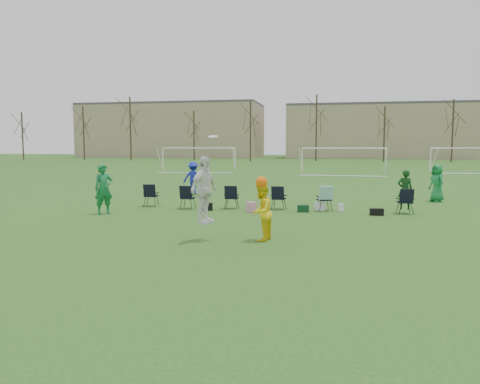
% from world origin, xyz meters
% --- Properties ---
extents(ground, '(260.00, 260.00, 0.00)m').
position_xyz_m(ground, '(0.00, 0.00, 0.00)').
color(ground, '#284E18').
rests_on(ground, ground).
extents(fielder_green_near, '(0.82, 0.82, 1.92)m').
position_xyz_m(fielder_green_near, '(-5.34, 5.66, 0.96)').
color(fielder_green_near, '#136E39').
rests_on(fielder_green_near, ground).
extents(fielder_blue, '(1.19, 0.76, 1.74)m').
position_xyz_m(fielder_blue, '(-4.31, 13.86, 0.87)').
color(fielder_blue, '#1623AB').
rests_on(fielder_blue, ground).
extents(fielder_green_far, '(0.89, 1.02, 1.75)m').
position_xyz_m(fielder_green_far, '(8.01, 12.45, 0.88)').
color(fielder_green_far, '#15773A').
rests_on(fielder_green_far, ground).
extents(center_contest, '(2.30, 1.33, 2.89)m').
position_xyz_m(center_contest, '(0.53, 1.66, 1.14)').
color(center_contest, white).
rests_on(center_contest, ground).
extents(sideline_setup, '(11.12, 1.57, 1.68)m').
position_xyz_m(sideline_setup, '(1.12, 8.11, 0.51)').
color(sideline_setup, '#0F3913').
rests_on(sideline_setup, ground).
extents(goal_left, '(7.39, 0.76, 2.46)m').
position_xyz_m(goal_left, '(-10.00, 34.00, 1.92)').
color(goal_left, white).
rests_on(goal_left, ground).
extents(goal_mid, '(7.40, 0.63, 2.46)m').
position_xyz_m(goal_mid, '(4.00, 32.00, 1.92)').
color(goal_mid, white).
rests_on(goal_mid, ground).
extents(goal_right, '(7.35, 1.14, 2.46)m').
position_xyz_m(goal_right, '(16.00, 38.00, 1.92)').
color(goal_right, white).
rests_on(goal_right, ground).
extents(tree_line, '(110.28, 3.28, 11.40)m').
position_xyz_m(tree_line, '(0.24, 69.85, 5.09)').
color(tree_line, '#382B21').
rests_on(tree_line, ground).
extents(building_row, '(126.00, 16.00, 13.00)m').
position_xyz_m(building_row, '(6.73, 96.00, 5.99)').
color(building_row, tan).
rests_on(building_row, ground).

